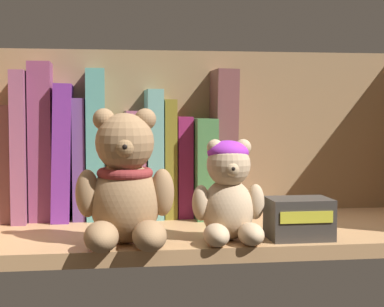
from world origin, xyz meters
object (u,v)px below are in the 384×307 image
Objects in this scene: teddy_bear_larger at (125,187)px; teddy_bear_smaller at (229,193)px; book_5 at (79,158)px; book_12 at (201,167)px; book_10 at (168,158)px; book_11 at (182,166)px; book_13 at (222,143)px; book_1 at (3,163)px; book_6 at (96,144)px; book_3 at (41,141)px; book_8 at (135,164)px; book_4 at (63,152)px; book_7 at (115,168)px; book_9 at (153,153)px; book_2 at (22,146)px; small_product_box at (299,218)px.

teddy_bear_smaller is at bearing 1.61° from teddy_bear_larger.
book_5 reaches higher than book_12.
book_10 is 1.17× the size of book_11.
book_12 is 0.67× the size of book_13.
book_10 is at bearing 0.00° from book_1.
book_6 is (2.65, 0.00, 2.30)cm from book_5.
book_3 reaches higher than book_13.
book_13 is at bearing 81.24° from teddy_bear_smaller.
book_8 is (20.97, 0.00, -0.44)cm from book_1.
book_4 is at bearing 180.00° from book_8.
book_6 reaches higher than teddy_bear_larger.
book_7 is (11.68, 0.00, -4.51)cm from book_3.
book_5 is 16.90cm from book_11.
book_9 is 1.29× the size of book_12.
book_2 is 26.03cm from book_11.
book_13 is 1.36× the size of teddy_bear_larger.
book_11 is (14.19, 0.00, -3.76)cm from book_6.
book_4 is at bearing 180.00° from book_12.
book_8 is (9.00, 0.00, -0.98)cm from book_5.
book_7 is at bearing 91.65° from teddy_bear_larger.
book_6 reaches higher than book_10.
book_5 reaches higher than teddy_bear_larger.
book_2 is at bearing 143.05° from teddy_bear_smaller.
book_1 is at bearing 180.00° from book_3.
book_11 is (25.79, 0.00, -3.55)cm from book_2.
book_1 is 28.83cm from book_11.
book_8 is 0.91× the size of book_10.
book_7 is (3.13, 0.00, -3.99)cm from book_6.
book_5 is 1.21× the size of book_7.
book_7 is (5.78, 0.00, -1.69)cm from book_5.
teddy_bear_smaller is at bearing -98.76° from book_13.
book_10 is 1.41× the size of teddy_bear_smaller.
book_13 reaches higher than small_product_box.
book_6 is 1.35× the size of teddy_bear_larger.
book_11 is at bearing 0.00° from book_6.
book_12 is at bearing 0.00° from book_3.
book_2 is 1.23× the size of book_10.
book_6 is 1.38× the size of book_8.
book_3 is at bearing 180.00° from book_9.
teddy_bear_smaller is at bearing -34.27° from book_1.
book_4 is 26.09cm from book_13.
book_2 is 1.22× the size of book_5.
book_3 is at bearing 180.00° from book_6.
teddy_bear_smaller is (0.23, -21.88, -1.60)cm from book_12.
book_2 is 1.73× the size of teddy_bear_smaller.
book_7 is 0.66× the size of book_13.
book_10 is (26.43, 0.00, 0.46)cm from book_1.
book_9 is 29.21cm from small_product_box.
book_3 reaches higher than book_11.
book_6 is 2.85× the size of small_product_box.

